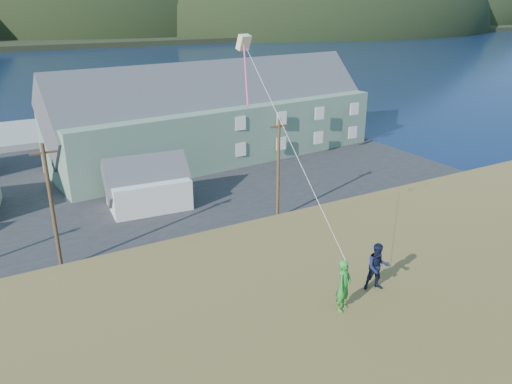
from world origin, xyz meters
TOP-DOWN VIEW (x-y plane):
  - ground at (0.00, 0.00)m, footprint 900.00×900.00m
  - grass_strip at (0.00, -2.00)m, footprint 110.00×8.00m
  - waterfront_lot at (0.00, 17.00)m, footprint 72.00×36.00m
  - far_hills at (35.59, 279.38)m, footprint 760.00×265.00m
  - lodge at (16.27, 19.74)m, footprint 37.32×13.53m
  - shed_white at (4.46, 9.02)m, footprint 7.29×5.14m
  - utility_poles at (-3.78, 1.50)m, footprint 31.21×0.24m
  - kite_flyer_green at (2.21, -19.32)m, footprint 0.77×0.68m
  - kite_flyer_navy at (4.01, -18.92)m, footprint 1.03×0.94m
  - kite_rig at (1.85, -13.44)m, footprint 0.89×3.34m

SIDE VIEW (x-z plane):
  - ground at x=0.00m, z-range 0.00..0.00m
  - grass_strip at x=0.00m, z-range 0.00..0.10m
  - waterfront_lot at x=0.00m, z-range 0.00..0.12m
  - far_hills at x=35.59m, z-range -69.50..73.50m
  - shed_white at x=4.46m, z-range -0.62..4.90m
  - utility_poles at x=-3.78m, z-range -0.17..9.10m
  - lodge at x=16.27m, z-range -1.49..11.36m
  - kite_flyer_navy at x=4.01m, z-range 7.20..8.93m
  - kite_flyer_green at x=2.21m, z-range 7.20..8.98m
  - kite_rig at x=1.85m, z-range 10.58..19.33m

